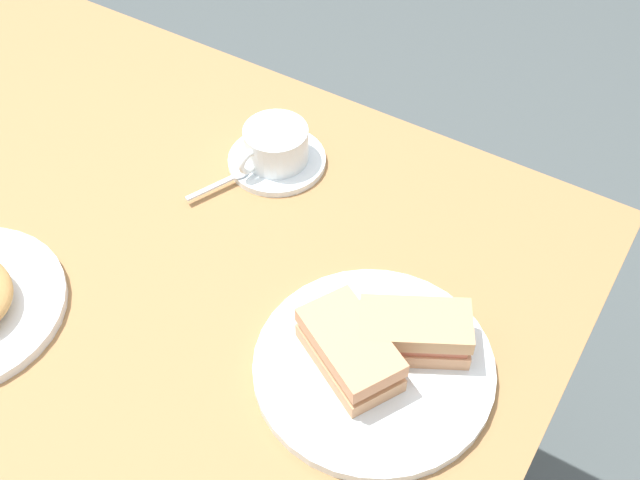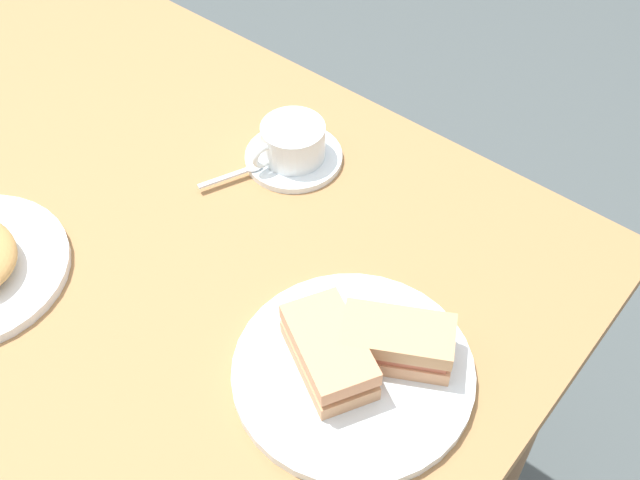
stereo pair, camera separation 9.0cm
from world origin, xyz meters
TOP-DOWN VIEW (x-y plane):
  - ground_plane at (0.00, 0.00)m, footprint 6.00×6.00m
  - dining_table at (0.00, 0.00)m, footprint 1.22×0.75m
  - sandwich_plate at (0.41, -0.03)m, footprint 0.28×0.28m
  - sandwich_front at (0.39, -0.05)m, footprint 0.15×0.12m
  - sandwich_back at (0.44, 0.01)m, footprint 0.14×0.12m
  - coffee_saucer at (0.13, 0.20)m, footprint 0.14×0.14m
  - coffee_cup at (0.13, 0.20)m, footprint 0.09×0.12m
  - spoon at (0.09, 0.13)m, footprint 0.05×0.09m

SIDE VIEW (x-z plane):
  - ground_plane at x=0.00m, z-range 0.00..0.00m
  - dining_table at x=0.00m, z-range 0.23..1.01m
  - coffee_saucer at x=0.13m, z-range 0.77..0.78m
  - sandwich_plate at x=0.41m, z-range 0.77..0.79m
  - spoon at x=0.09m, z-range 0.78..0.79m
  - coffee_cup at x=0.13m, z-range 0.78..0.84m
  - sandwich_front at x=0.39m, z-range 0.79..0.84m
  - sandwich_back at x=0.44m, z-range 0.79..0.84m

